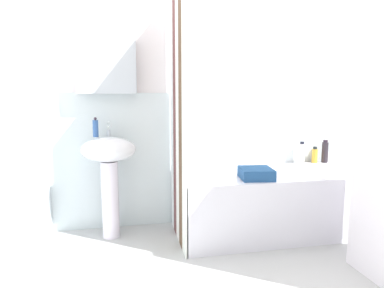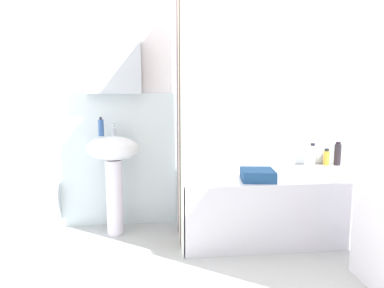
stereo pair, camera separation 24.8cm
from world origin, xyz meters
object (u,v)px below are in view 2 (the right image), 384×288
Objects in this scene: lotion_bottle at (312,155)px; bathtub at (276,204)px; towel_folded at (258,175)px; shampoo_bottle at (326,158)px; body_wash_bottle at (338,154)px; sink at (114,163)px; soap_dispenser at (101,127)px.

bathtub is at bearing -146.28° from lotion_bottle.
bathtub is 6.47× the size of towel_folded.
body_wash_bottle is at bearing -3.14° from shampoo_bottle.
body_wash_bottle is 1.05m from towel_folded.
towel_folded is (-0.23, -0.19, 0.31)m from bathtub.
sink is at bearing 173.17° from bathtub.
soap_dispenser is at bearing -177.40° from shampoo_bottle.
soap_dispenser is 2.07m from shampoo_bottle.
body_wash_bottle reaches higher than shampoo_bottle.
towel_folded is at bearing -152.18° from body_wash_bottle.
soap_dispenser is 0.72× the size of body_wash_bottle.
towel_folded is (1.23, -0.40, -0.34)m from soap_dispenser.
sink is 1.81m from lotion_bottle.
body_wash_bottle is at bearing 22.89° from bathtub.
sink reaches higher than shampoo_bottle.
lotion_bottle is at bearing 179.57° from shampoo_bottle.
bathtub is 7.18× the size of body_wash_bottle.
bathtub is at bearing -157.11° from body_wash_bottle.
shampoo_bottle is 0.64× the size of towel_folded.
sink is 3.78× the size of body_wash_bottle.
soap_dispenser is 1.34m from towel_folded.
lotion_bottle reaches higher than towel_folded.
soap_dispenser reaches higher than body_wash_bottle.
sink is at bearing 162.57° from towel_folded.
sink is 1.19m from towel_folded.
body_wash_bottle is at bearing 27.82° from towel_folded.
shampoo_bottle is (1.95, 0.14, -0.02)m from sink.
bathtub is at bearing -8.12° from soap_dispenser.
body_wash_bottle reaches higher than towel_folded.
bathtub is at bearing -6.83° from sink.
shampoo_bottle is 0.95m from towel_folded.
body_wash_bottle reaches higher than bathtub.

